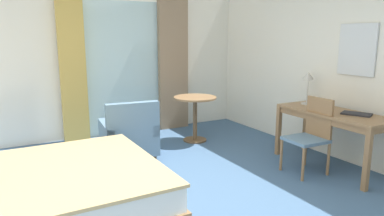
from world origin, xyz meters
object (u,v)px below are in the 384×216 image
bed (31,199)px  writing_desk (333,118)px  closed_book (357,114)px  desk_lamp (308,80)px  armchair_by_window (129,136)px  round_cafe_table (195,108)px  desk_chair (311,132)px

bed → writing_desk: 3.67m
bed → closed_book: size_ratio=6.68×
desk_lamp → closed_book: 0.94m
closed_book → writing_desk: bearing=82.1°
desk_lamp → armchair_by_window: 2.70m
desk_lamp → armchair_by_window: (-2.40, 0.97, -0.76)m
closed_book → round_cafe_table: bearing=91.4°
writing_desk → desk_lamp: bearing=76.5°
writing_desk → bed: bearing=176.1°
desk_lamp → round_cafe_table: 1.83m
closed_book → round_cafe_table: (-1.08, 2.19, -0.21)m
bed → round_cafe_table: size_ratio=3.03×
writing_desk → desk_chair: desk_chair is taller
round_cafe_table → armchair_by_window: bearing=-164.7°
writing_desk → round_cafe_table: 2.17m
bed → closed_book: bed is taller
desk_chair → bed: bearing=175.8°
desk_chair → armchair_by_window: (-1.88, 1.57, -0.19)m
round_cafe_table → desk_chair: bearing=-72.1°
desk_chair → closed_book: desk_chair is taller
desk_lamp → round_cafe_table: desk_lamp is taller
closed_book → armchair_by_window: bearing=116.8°
writing_desk → desk_chair: size_ratio=1.57×
round_cafe_table → desk_lamp: bearing=-48.9°
armchair_by_window → writing_desk: bearing=-34.9°
armchair_by_window → round_cafe_table: 1.32m
bed → desk_lamp: bearing=5.4°
round_cafe_table → writing_desk: bearing=-62.5°
bed → desk_lamp: 3.89m
closed_book → round_cafe_table: size_ratio=0.45×
bed → round_cafe_table: bearing=32.4°
desk_chair → desk_lamp: (0.53, 0.60, 0.57)m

